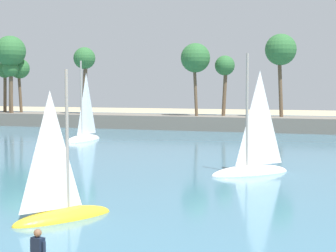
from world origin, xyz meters
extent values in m
cube|color=teal|center=(0.00, 55.38, 0.03)|extent=(220.00, 95.20, 0.06)
cube|color=slate|center=(0.00, 62.98, 0.90)|extent=(111.20, 6.00, 1.80)
cylinder|color=brown|center=(-40.91, 63.43, 4.92)|extent=(0.62, 0.63, 6.27)
sphere|color=#2D6633|center=(-40.91, 63.43, 8.05)|extent=(2.86, 2.86, 2.86)
cylinder|color=brown|center=(-43.45, 63.50, 4.83)|extent=(0.53, 0.57, 6.08)
sphere|color=#2D6633|center=(-43.45, 63.50, 7.87)|extent=(2.27, 2.27, 2.27)
cylinder|color=brown|center=(-11.17, 63.70, 4.95)|extent=(0.74, 0.57, 6.31)
sphere|color=#2D6633|center=(-11.17, 63.70, 8.09)|extent=(2.49, 2.49, 2.49)
cylinder|color=brown|center=(-41.10, 61.59, 6.09)|extent=(0.54, 0.43, 8.58)
sphere|color=#2D6633|center=(-41.10, 61.59, 10.38)|extent=(4.28, 4.28, 4.28)
cylinder|color=brown|center=(-14.48, 61.92, 5.41)|extent=(0.76, 0.47, 7.22)
sphere|color=#2D6633|center=(-14.48, 61.92, 9.01)|extent=(3.64, 3.64, 3.64)
cylinder|color=brown|center=(-30.10, 62.47, 5.53)|extent=(0.99, 0.62, 7.49)
sphere|color=#2D6633|center=(-30.10, 62.47, 9.27)|extent=(2.92, 2.92, 2.92)
cylinder|color=brown|center=(-4.21, 63.17, 5.84)|extent=(0.83, 0.50, 8.10)
sphere|color=#2D6633|center=(-4.21, 63.17, 9.88)|extent=(3.77, 3.77, 3.77)
cylinder|color=brown|center=(-41.14, 61.60, 4.88)|extent=(0.86, 0.78, 6.20)
sphere|color=#2D6633|center=(-41.14, 61.60, 7.96)|extent=(2.30, 2.30, 2.30)
cube|color=#141E33|center=(-3.07, 7.95, 1.15)|extent=(0.38, 0.28, 0.58)
sphere|color=brown|center=(-3.07, 7.95, 1.56)|extent=(0.21, 0.21, 0.21)
cylinder|color=#141E33|center=(-3.30, 8.01, 1.11)|extent=(0.09, 0.09, 0.50)
cylinder|color=#141E33|center=(-2.85, 7.89, 1.11)|extent=(0.09, 0.09, 0.50)
ellipsoid|color=yellow|center=(-6.39, 15.04, 0.06)|extent=(3.33, 4.52, 0.89)
cylinder|color=gray|center=(-6.28, 15.24, 3.27)|extent=(0.13, 0.13, 5.54)
pyramid|color=white|center=(-6.65, 14.58, 2.86)|extent=(1.09, 1.81, 4.71)
ellipsoid|color=white|center=(-1.44, 29.06, 0.06)|extent=(4.99, 4.99, 1.09)
cylinder|color=gray|center=(-1.64, 28.86, 3.99)|extent=(0.16, 0.16, 6.78)
pyramid|color=white|center=(-0.98, 29.52, 3.49)|extent=(1.84, 1.84, 5.77)
ellipsoid|color=white|center=(-21.15, 44.86, 0.06)|extent=(2.08, 5.94, 1.17)
cylinder|color=gray|center=(-21.17, 44.56, 4.31)|extent=(0.18, 0.18, 7.32)
pyramid|color=silver|center=(-21.11, 45.56, 3.76)|extent=(0.32, 2.64, 6.22)
camera|label=1|loc=(4.71, -4.28, 5.31)|focal=59.17mm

